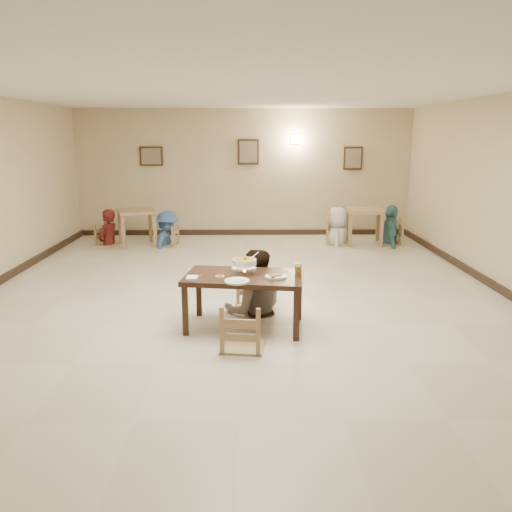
{
  "coord_description": "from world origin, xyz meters",
  "views": [
    {
      "loc": [
        0.09,
        -7.1,
        2.33
      ],
      "look_at": [
        0.19,
        -0.68,
        0.8
      ],
      "focal_mm": 35.0,
      "sensor_mm": 36.0,
      "label": 1
    }
  ],
  "objects_px": {
    "main_table": "(244,281)",
    "bg_chair_rr": "(391,221)",
    "bg_table_left": "(137,216)",
    "bg_chair_ll": "(107,225)",
    "chair_near": "(243,305)",
    "bg_chair_rl": "(338,221)",
    "curry_warmer": "(244,262)",
    "bg_diner_a": "(106,209)",
    "bg_diner_c": "(339,207)",
    "bg_diner_b": "(166,211)",
    "bg_diner_d": "(392,205)",
    "bg_table_right": "(365,215)",
    "main_diner": "(255,249)",
    "chair_far": "(253,278)",
    "drink_glass": "(298,270)",
    "bg_chair_lr": "(167,226)"
  },
  "relations": [
    {
      "from": "curry_warmer",
      "to": "bg_table_left",
      "type": "xyz_separation_m",
      "value": [
        -2.39,
        4.9,
        -0.18
      ]
    },
    {
      "from": "bg_table_left",
      "to": "bg_chair_rr",
      "type": "relative_size",
      "value": 0.94
    },
    {
      "from": "chair_near",
      "to": "bg_chair_ll",
      "type": "distance_m",
      "value": 6.36
    },
    {
      "from": "bg_chair_lr",
      "to": "bg_diner_b",
      "type": "height_order",
      "value": "bg_diner_b"
    },
    {
      "from": "chair_far",
      "to": "bg_diner_a",
      "type": "bearing_deg",
      "value": 111.16
    },
    {
      "from": "bg_table_left",
      "to": "bg_chair_ll",
      "type": "relative_size",
      "value": 1.1
    },
    {
      "from": "bg_chair_rl",
      "to": "bg_diner_b",
      "type": "height_order",
      "value": "bg_diner_b"
    },
    {
      "from": "main_diner",
      "to": "bg_chair_ll",
      "type": "height_order",
      "value": "main_diner"
    },
    {
      "from": "bg_table_left",
      "to": "bg_chair_ll",
      "type": "height_order",
      "value": "bg_chair_ll"
    },
    {
      "from": "bg_table_right",
      "to": "bg_chair_rl",
      "type": "relative_size",
      "value": 0.87
    },
    {
      "from": "bg_table_right",
      "to": "bg_diner_c",
      "type": "relative_size",
      "value": 0.53
    },
    {
      "from": "bg_table_right",
      "to": "bg_diner_a",
      "type": "height_order",
      "value": "bg_diner_a"
    },
    {
      "from": "bg_chair_rl",
      "to": "bg_table_left",
      "type": "bearing_deg",
      "value": 104.65
    },
    {
      "from": "bg_diner_a",
      "to": "bg_diner_c",
      "type": "bearing_deg",
      "value": 112.35
    },
    {
      "from": "chair_far",
      "to": "drink_glass",
      "type": "xyz_separation_m",
      "value": [
        0.54,
        -0.77,
        0.31
      ]
    },
    {
      "from": "chair_near",
      "to": "bg_diner_d",
      "type": "bearing_deg",
      "value": -113.0
    },
    {
      "from": "chair_near",
      "to": "curry_warmer",
      "type": "distance_m",
      "value": 0.75
    },
    {
      "from": "bg_chair_rl",
      "to": "bg_diner_d",
      "type": "height_order",
      "value": "bg_diner_d"
    },
    {
      "from": "bg_diner_c",
      "to": "bg_diner_d",
      "type": "xyz_separation_m",
      "value": [
        1.17,
        -0.04,
        0.05
      ]
    },
    {
      "from": "main_diner",
      "to": "bg_table_right",
      "type": "height_order",
      "value": "main_diner"
    },
    {
      "from": "bg_chair_ll",
      "to": "bg_diner_b",
      "type": "xyz_separation_m",
      "value": [
        1.32,
        -0.07,
        0.31
      ]
    },
    {
      "from": "main_table",
      "to": "bg_table_left",
      "type": "relative_size",
      "value": 1.54
    },
    {
      "from": "bg_diner_c",
      "to": "drink_glass",
      "type": "bearing_deg",
      "value": -2.59
    },
    {
      "from": "bg_table_left",
      "to": "bg_table_right",
      "type": "relative_size",
      "value": 1.14
    },
    {
      "from": "bg_table_left",
      "to": "chair_far",
      "type": "bearing_deg",
      "value": -59.35
    },
    {
      "from": "bg_diner_a",
      "to": "bg_diner_d",
      "type": "relative_size",
      "value": 0.92
    },
    {
      "from": "bg_table_left",
      "to": "bg_diner_c",
      "type": "height_order",
      "value": "bg_diner_c"
    },
    {
      "from": "main_table",
      "to": "chair_far",
      "type": "distance_m",
      "value": 0.73
    },
    {
      "from": "bg_diner_d",
      "to": "bg_table_right",
      "type": "bearing_deg",
      "value": 92.72
    },
    {
      "from": "drink_glass",
      "to": "bg_diner_c",
      "type": "xyz_separation_m",
      "value": [
        1.4,
        5.08,
        0.07
      ]
    },
    {
      "from": "curry_warmer",
      "to": "bg_chair_ll",
      "type": "xyz_separation_m",
      "value": [
        -3.05,
        4.92,
        -0.38
      ]
    },
    {
      "from": "bg_chair_rr",
      "to": "bg_diner_a",
      "type": "bearing_deg",
      "value": -82.07
    },
    {
      "from": "chair_near",
      "to": "bg_chair_rl",
      "type": "distance_m",
      "value": 6.02
    },
    {
      "from": "bg_table_left",
      "to": "bg_diner_d",
      "type": "xyz_separation_m",
      "value": [
        5.63,
        0.04,
        0.23
      ]
    },
    {
      "from": "curry_warmer",
      "to": "bg_diner_b",
      "type": "height_order",
      "value": "bg_diner_b"
    },
    {
      "from": "bg_chair_ll",
      "to": "bg_diner_b",
      "type": "bearing_deg",
      "value": -71.78
    },
    {
      "from": "chair_far",
      "to": "chair_near",
      "type": "bearing_deg",
      "value": -111.31
    },
    {
      "from": "chair_far",
      "to": "bg_diner_d",
      "type": "xyz_separation_m",
      "value": [
        3.12,
        4.27,
        0.43
      ]
    },
    {
      "from": "main_diner",
      "to": "bg_table_left",
      "type": "xyz_separation_m",
      "value": [
        -2.53,
        4.36,
        -0.22
      ]
    },
    {
      "from": "chair_near",
      "to": "bg_diner_a",
      "type": "relative_size",
      "value": 0.64
    },
    {
      "from": "chair_near",
      "to": "main_diner",
      "type": "xyz_separation_m",
      "value": [
        0.15,
        1.21,
        0.36
      ]
    },
    {
      "from": "chair_far",
      "to": "chair_near",
      "type": "distance_m",
      "value": 1.34
    },
    {
      "from": "main_table",
      "to": "bg_chair_rr",
      "type": "relative_size",
      "value": 1.45
    },
    {
      "from": "main_table",
      "to": "bg_diner_b",
      "type": "bearing_deg",
      "value": 117.55
    },
    {
      "from": "main_diner",
      "to": "bg_chair_rr",
      "type": "bearing_deg",
      "value": -131.29
    },
    {
      "from": "main_diner",
      "to": "bg_diner_b",
      "type": "xyz_separation_m",
      "value": [
        -1.87,
        4.31,
        -0.1
      ]
    },
    {
      "from": "bg_chair_ll",
      "to": "bg_diner_c",
      "type": "distance_m",
      "value": 5.13
    },
    {
      "from": "chair_far",
      "to": "bg_chair_rr",
      "type": "xyz_separation_m",
      "value": [
        3.12,
        4.27,
        0.09
      ]
    },
    {
      "from": "main_table",
      "to": "drink_glass",
      "type": "relative_size",
      "value": 9.24
    },
    {
      "from": "bg_chair_ll",
      "to": "bg_diner_d",
      "type": "bearing_deg",
      "value": -68.65
    }
  ]
}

